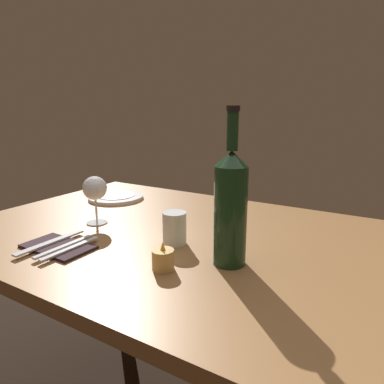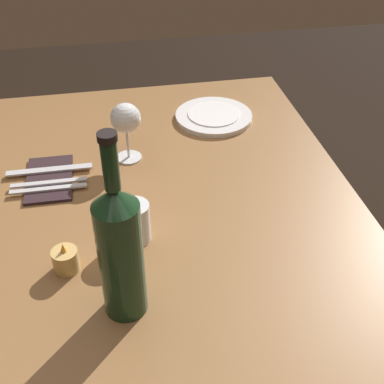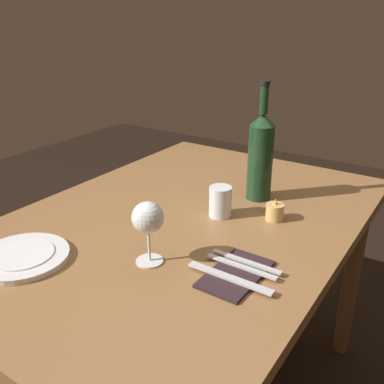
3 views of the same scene
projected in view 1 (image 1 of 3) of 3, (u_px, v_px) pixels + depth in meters
dining_table at (171, 257)px, 1.07m from camera, size 1.30×0.90×0.74m
wine_glass_left at (95, 190)px, 1.09m from camera, size 0.08×0.08×0.16m
wine_bottle at (230, 206)px, 0.79m from camera, size 0.08×0.08×0.37m
water_tumbler at (174, 230)px, 0.94m from camera, size 0.07×0.07×0.09m
votive_candle at (163, 260)px, 0.79m from camera, size 0.05×0.05×0.07m
dinner_plate at (116, 197)px, 1.41m from camera, size 0.22×0.22×0.02m
folded_napkin at (58, 247)px, 0.92m from camera, size 0.19×0.11×0.01m
fork_inner at (64, 246)px, 0.90m from camera, size 0.02×0.18×0.00m
fork_outer at (71, 248)px, 0.89m from camera, size 0.02×0.18×0.00m
table_knife at (51, 242)px, 0.93m from camera, size 0.02×0.21×0.00m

